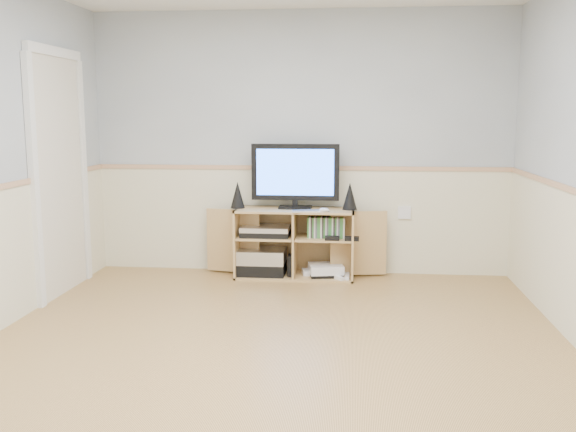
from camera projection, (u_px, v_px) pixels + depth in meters
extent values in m
cube|color=tan|center=(272.00, 356.00, 4.13)|extent=(4.00, 4.50, 0.02)
cube|color=silver|center=(301.00, 144.00, 6.15)|extent=(4.00, 0.02, 2.50)
cube|color=silver|center=(164.00, 219.00, 1.71)|extent=(4.00, 0.02, 2.50)
cube|color=beige|center=(300.00, 221.00, 6.25)|extent=(4.00, 0.01, 1.00)
cube|color=tan|center=(300.00, 168.00, 6.16)|extent=(4.00, 0.02, 0.04)
cube|color=silver|center=(59.00, 177.00, 5.45)|extent=(0.03, 0.82, 2.00)
cube|color=tan|center=(295.00, 275.00, 6.11)|extent=(1.11, 0.42, 0.02)
cube|color=tan|center=(295.00, 210.00, 6.01)|extent=(1.11, 0.42, 0.02)
cube|color=tan|center=(238.00, 242.00, 6.11)|extent=(0.02, 0.42, 0.65)
cube|color=tan|center=(353.00, 244.00, 6.00)|extent=(0.02, 0.42, 0.65)
cube|color=tan|center=(297.00, 239.00, 6.25)|extent=(1.11, 0.02, 0.65)
cube|color=tan|center=(295.00, 243.00, 6.06)|extent=(0.02, 0.40, 0.61)
cube|color=tan|center=(266.00, 237.00, 6.08)|extent=(0.53, 0.38, 0.02)
cube|color=tan|center=(324.00, 238.00, 6.02)|extent=(0.53, 0.38, 0.02)
cube|color=tan|center=(233.00, 241.00, 6.17)|extent=(0.53, 0.11, 0.61)
cube|color=tan|center=(358.00, 243.00, 6.05)|extent=(0.53, 0.11, 0.61)
cube|color=black|center=(295.00, 207.00, 6.05)|extent=(0.31, 0.18, 0.02)
cube|color=black|center=(295.00, 203.00, 6.05)|extent=(0.05, 0.04, 0.06)
cube|color=black|center=(295.00, 172.00, 6.00)|extent=(0.82, 0.05, 0.53)
cube|color=blue|center=(295.00, 172.00, 5.97)|extent=(0.72, 0.01, 0.43)
cone|color=black|center=(238.00, 195.00, 6.06)|extent=(0.13, 0.13, 0.25)
cone|color=black|center=(350.00, 196.00, 5.96)|extent=(0.14, 0.14, 0.25)
cube|color=white|center=(307.00, 211.00, 5.86)|extent=(0.30, 0.18, 0.01)
ellipsoid|color=white|center=(324.00, 210.00, 5.84)|extent=(0.11, 0.09, 0.04)
cube|color=black|center=(262.00, 268.00, 6.13)|extent=(0.45, 0.34, 0.11)
cube|color=silver|center=(262.00, 256.00, 6.11)|extent=(0.45, 0.34, 0.13)
cube|color=black|center=(266.00, 233.00, 6.07)|extent=(0.45, 0.32, 0.05)
cube|color=silver|center=(266.00, 228.00, 6.06)|extent=(0.45, 0.32, 0.05)
cube|color=black|center=(290.00, 265.00, 6.04)|extent=(0.04, 0.14, 0.20)
cube|color=white|center=(313.00, 272.00, 6.11)|extent=(0.24, 0.20, 0.05)
cube|color=black|center=(326.00, 274.00, 6.05)|extent=(0.34, 0.29, 0.03)
cube|color=white|center=(326.00, 269.00, 6.05)|extent=(0.35, 0.32, 0.08)
cube|color=white|center=(347.00, 277.00, 5.96)|extent=(0.04, 0.14, 0.03)
cube|color=white|center=(345.00, 273.00, 6.11)|extent=(0.09, 0.15, 0.03)
cube|color=#3F8C3F|center=(326.00, 227.00, 5.98)|extent=(0.34, 0.13, 0.19)
cube|color=white|center=(404.00, 213.00, 6.13)|extent=(0.12, 0.03, 0.12)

